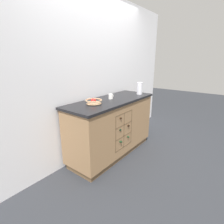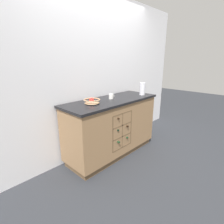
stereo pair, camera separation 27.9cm
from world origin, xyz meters
name	(u,v)px [view 2 (the right image)]	position (x,y,z in m)	size (l,w,h in m)	color
ground_plane	(112,153)	(0.00, 0.00, 0.00)	(14.00, 14.00, 0.00)	#2D3035
back_wall	(97,76)	(0.00, 0.35, 1.27)	(4.40, 0.06, 2.55)	white
kitchen_island	(112,127)	(0.00, 0.00, 0.48)	(1.64, 0.62, 0.94)	brown
fruit_bowl	(92,101)	(-0.39, 0.02, 0.98)	(0.24, 0.24, 0.08)	tan
white_pitcher	(142,89)	(0.63, -0.13, 1.05)	(0.15, 0.10, 0.21)	white
ceramic_mug	(111,96)	(0.03, 0.04, 0.98)	(0.11, 0.07, 0.08)	white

